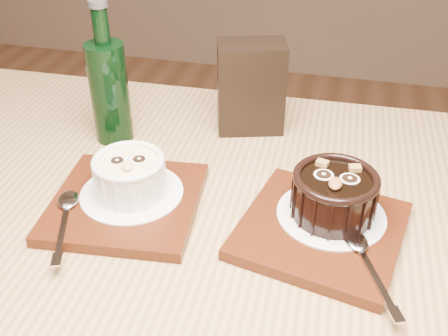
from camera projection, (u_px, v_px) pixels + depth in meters
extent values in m
cube|color=olive|center=(205.00, 256.00, 0.62)|extent=(1.22, 0.82, 0.04)
cylinder|color=olive|center=(16.00, 235.00, 1.21)|extent=(0.06, 0.06, 0.71)
cube|color=#471C0B|center=(126.00, 202.00, 0.66)|extent=(0.20, 0.20, 0.01)
cylinder|color=white|center=(132.00, 193.00, 0.66)|extent=(0.13, 0.13, 0.00)
cylinder|color=white|center=(130.00, 178.00, 0.65)|extent=(0.09, 0.09, 0.04)
cylinder|color=#FBE099|center=(128.00, 163.00, 0.64)|extent=(0.07, 0.07, 0.00)
torus|color=white|center=(128.00, 161.00, 0.64)|extent=(0.09, 0.09, 0.01)
cylinder|color=black|center=(117.00, 160.00, 0.64)|extent=(0.02, 0.02, 0.00)
cylinder|color=black|center=(139.00, 159.00, 0.64)|extent=(0.02, 0.02, 0.00)
ellipsoid|color=#DCBA81|center=(127.00, 165.00, 0.62)|extent=(0.02, 0.02, 0.01)
cube|color=#471C0B|center=(321.00, 230.00, 0.62)|extent=(0.21, 0.21, 0.01)
cylinder|color=white|center=(331.00, 214.00, 0.63)|extent=(0.13, 0.13, 0.00)
cylinder|color=black|center=(334.00, 197.00, 0.61)|extent=(0.10, 0.10, 0.05)
cylinder|color=black|center=(336.00, 181.00, 0.60)|extent=(0.08, 0.08, 0.00)
torus|color=black|center=(336.00, 178.00, 0.60)|extent=(0.10, 0.10, 0.01)
cylinder|color=black|center=(324.00, 174.00, 0.60)|extent=(0.02, 0.02, 0.00)
cylinder|color=black|center=(350.00, 178.00, 0.60)|extent=(0.02, 0.02, 0.00)
ellipsoid|color=brown|center=(335.00, 184.00, 0.58)|extent=(0.02, 0.02, 0.01)
cube|color=brown|center=(322.00, 163.00, 0.62)|extent=(0.02, 0.01, 0.01)
cube|color=brown|center=(355.00, 168.00, 0.61)|extent=(0.02, 0.01, 0.01)
cube|color=black|center=(251.00, 87.00, 0.79)|extent=(0.11, 0.09, 0.14)
cylinder|color=black|center=(110.00, 93.00, 0.77)|extent=(0.06, 0.06, 0.15)
cylinder|color=black|center=(101.00, 26.00, 0.71)|extent=(0.02, 0.02, 0.05)
cylinder|color=#333333|center=(98.00, 3.00, 0.69)|extent=(0.03, 0.03, 0.01)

